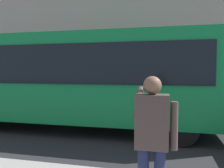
{
  "coord_description": "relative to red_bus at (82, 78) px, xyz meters",
  "views": [
    {
      "loc": [
        -1.34,
        7.46,
        1.91
      ],
      "look_at": [
        0.39,
        0.05,
        1.48
      ],
      "focal_mm": 37.07,
      "sensor_mm": 36.0,
      "label": 1
    }
  ],
  "objects": [
    {
      "name": "pedestrian_photographer",
      "position": [
        -2.52,
        4.29,
        -0.54
      ],
      "size": [
        0.53,
        0.52,
        1.7
      ],
      "color": "#1E2347",
      "rests_on": "sidewalk_curb"
    },
    {
      "name": "ground_plane",
      "position": [
        -1.33,
        -0.36,
        -1.68
      ],
      "size": [
        60.0,
        60.0,
        0.0
      ],
      "primitive_type": "plane",
      "color": "#232326"
    },
    {
      "name": "red_bus",
      "position": [
        0.0,
        0.0,
        0.0
      ],
      "size": [
        9.05,
        2.54,
        3.08
      ],
      "color": "#0F7238",
      "rests_on": "ground_plane"
    },
    {
      "name": "building_facade_far",
      "position": [
        -1.35,
        -7.15,
        4.3
      ],
      "size": [
        28.0,
        1.55,
        12.0
      ],
      "color": "#A89E8E",
      "rests_on": "ground_plane"
    }
  ]
}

